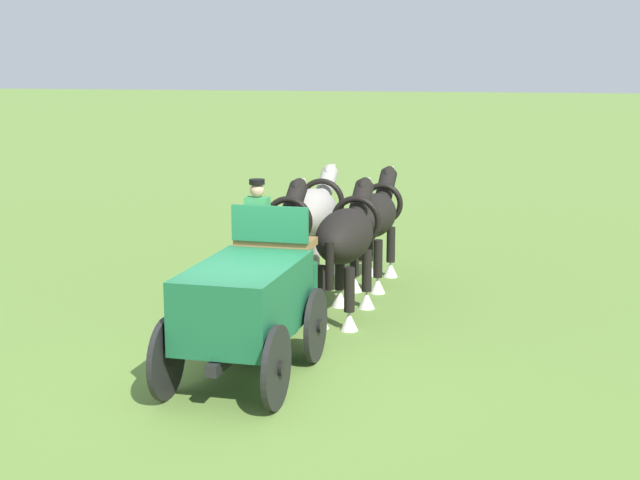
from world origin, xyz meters
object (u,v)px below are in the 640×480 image
object	(u,v)px
show_wagon	(248,300)
draft_horse_rear_off	(346,238)
draft_horse_lead_near	(313,214)
draft_horse_rear_near	(276,237)
draft_horse_lead_off	(375,217)

from	to	relation	value
show_wagon	draft_horse_rear_off	size ratio (longest dim) A/B	1.74
show_wagon	draft_horse_lead_near	size ratio (longest dim) A/B	1.81
draft_horse_rear_near	draft_horse_rear_off	xyz separation A→B (m)	(-0.07, -1.30, 0.05)
show_wagon	draft_horse_rear_off	world-z (taller)	show_wagon
draft_horse_rear_near	draft_horse_lead_off	distance (m)	2.92
show_wagon	draft_horse_lead_off	xyz separation A→B (m)	(6.02, -0.98, 0.22)
draft_horse_rear_off	draft_horse_lead_near	xyz separation A→B (m)	(2.66, 1.16, -0.06)
draft_horse_rear_off	draft_horse_lead_off	distance (m)	2.61
show_wagon	draft_horse_lead_off	world-z (taller)	show_wagon
draft_horse_rear_near	draft_horse_lead_off	size ratio (longest dim) A/B	1.02
show_wagon	draft_horse_lead_off	distance (m)	6.10
show_wagon	draft_horse_rear_off	bearing A→B (deg)	-13.81
draft_horse_lead_off	draft_horse_rear_off	bearing A→B (deg)	176.96
draft_horse_rear_off	draft_horse_lead_near	world-z (taller)	draft_horse_rear_off
show_wagon	draft_horse_lead_off	size ratio (longest dim) A/B	1.77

